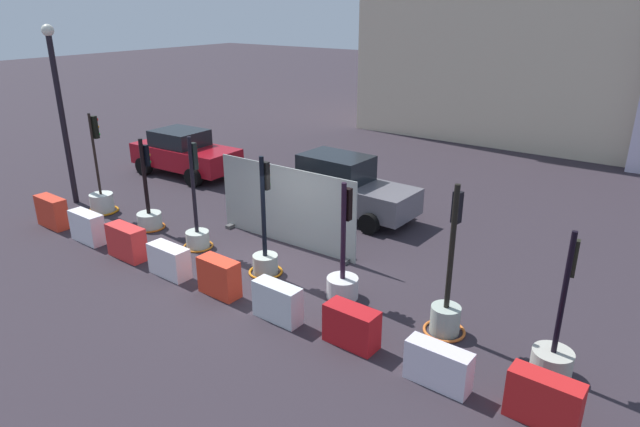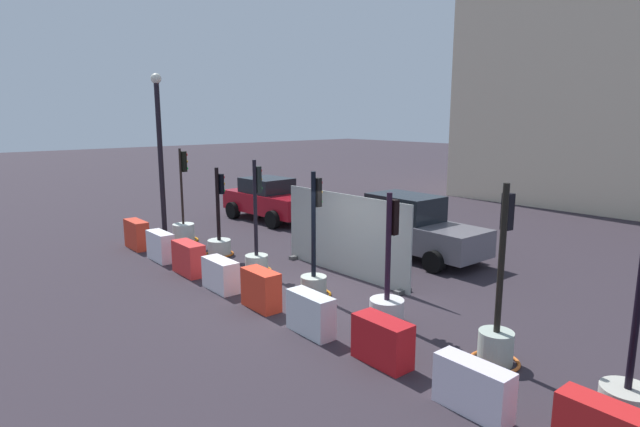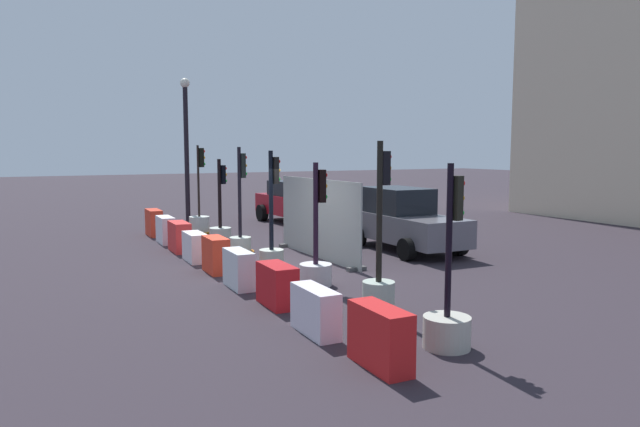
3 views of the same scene
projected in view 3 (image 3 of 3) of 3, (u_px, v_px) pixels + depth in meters
The scene contains 21 objects.
ground_plane at pixel (270, 268), 14.78m from camera, with size 120.00×120.00×0.00m, color #302830.
traffic_light_0 at pixel (199, 221), 20.91m from camera, with size 0.95×0.95×3.14m.
traffic_light_1 at pixel (220, 229), 18.88m from camera, with size 0.87×0.87×2.68m.
traffic_light_2 at pixel (240, 235), 16.91m from camera, with size 0.81×0.81×3.05m.
traffic_light_3 at pixel (272, 248), 14.67m from camera, with size 0.84×0.84×2.95m.
traffic_light_4 at pixel (316, 262), 12.81m from camera, with size 0.71×0.71×2.70m.
traffic_light_5 at pixel (379, 283), 10.65m from camera, with size 0.85×0.85×3.13m.
traffic_light_6 at pixel (447, 318), 8.74m from camera, with size 0.72×0.72×2.78m.
construction_barrier_0 at pixel (154, 223), 20.25m from camera, with size 1.15×0.46×0.91m.
construction_barrier_1 at pixel (166, 230), 18.63m from camera, with size 1.15×0.45×0.85m.
construction_barrier_2 at pixel (180, 237), 17.07m from camera, with size 1.16×0.49×0.87m.
construction_barrier_3 at pixel (195, 247), 15.59m from camera, with size 1.12×0.48×0.77m.
construction_barrier_4 at pixel (216, 255), 14.14m from camera, with size 1.01×0.47×0.87m.
construction_barrier_5 at pixel (239, 269), 12.58m from camera, with size 1.10×0.43×0.81m.
construction_barrier_6 at pixel (277, 285), 11.12m from camera, with size 1.09×0.51×0.80m.
construction_barrier_7 at pixel (315, 311), 9.42m from camera, with size 1.16×0.42×0.76m.
construction_barrier_8 at pixel (380, 337), 7.95m from camera, with size 1.12×0.45×0.85m.
car_red_compact at pixel (296, 202), 23.78m from camera, with size 4.37×2.29×1.71m.
car_grey_saloon at pixel (403, 220), 17.32m from camera, with size 4.35×2.13×1.84m.
street_lamp_post at pixel (186, 142), 21.94m from camera, with size 0.36×0.36×5.63m.
site_fence_panel at pixel (318, 220), 16.05m from camera, with size 4.51×0.50×2.18m.
Camera 3 is at (13.44, -5.70, 2.97)m, focal length 32.75 mm.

